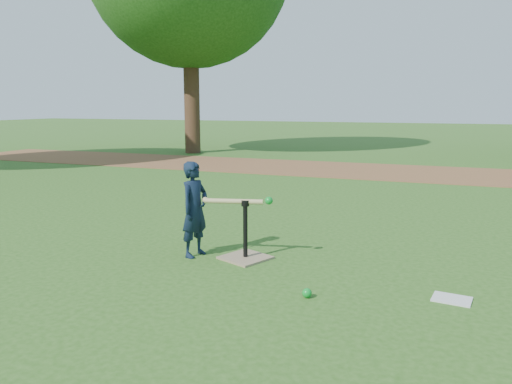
% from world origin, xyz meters
% --- Properties ---
extents(ground, '(80.00, 80.00, 0.00)m').
position_xyz_m(ground, '(0.00, 0.00, 0.00)').
color(ground, '#285116').
rests_on(ground, ground).
extents(dirt_strip, '(24.00, 3.00, 0.01)m').
position_xyz_m(dirt_strip, '(0.00, 7.50, 0.01)').
color(dirt_strip, brown).
rests_on(dirt_strip, ground).
extents(child, '(0.30, 0.40, 1.00)m').
position_xyz_m(child, '(-0.56, 0.02, 0.50)').
color(child, black).
rests_on(child, ground).
extents(wiffle_ball_ground, '(0.08, 0.08, 0.08)m').
position_xyz_m(wiffle_ball_ground, '(0.84, -0.68, 0.04)').
color(wiffle_ball_ground, '#0C8C26').
rests_on(wiffle_ball_ground, ground).
extents(clipboard, '(0.33, 0.27, 0.01)m').
position_xyz_m(clipboard, '(1.96, -0.29, 0.01)').
color(clipboard, silver).
rests_on(clipboard, ground).
extents(batting_tee, '(0.56, 0.56, 0.61)m').
position_xyz_m(batting_tee, '(-0.03, 0.11, 0.11)').
color(batting_tee, '#8F795B').
rests_on(batting_tee, ground).
extents(swing_action, '(0.74, 0.20, 0.10)m').
position_xyz_m(swing_action, '(-0.11, 0.09, 0.60)').
color(swing_action, tan).
rests_on(swing_action, ground).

